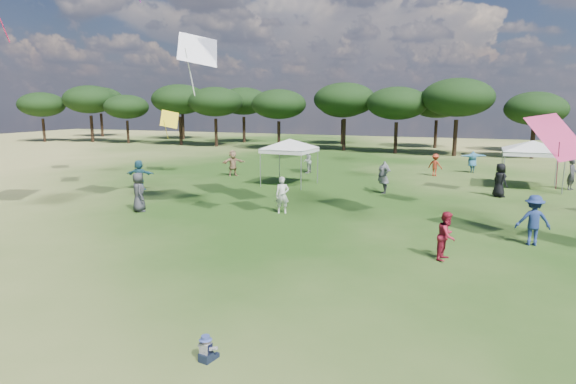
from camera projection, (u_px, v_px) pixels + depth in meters
name	position (u px, v px, depth m)	size (l,w,h in m)	color
tree_line	(450.00, 100.00, 49.88)	(108.78, 17.63, 7.77)	black
tent_left	(290.00, 141.00, 30.35)	(5.94, 5.94, 3.25)	gray
tent_right	(533.00, 142.00, 29.23)	(6.76, 6.76, 3.24)	gray
toddler	(207.00, 349.00, 9.78)	(0.40, 0.43, 0.56)	black
festival_crowd	(381.00, 178.00, 27.80)	(30.38, 23.24, 1.91)	navy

